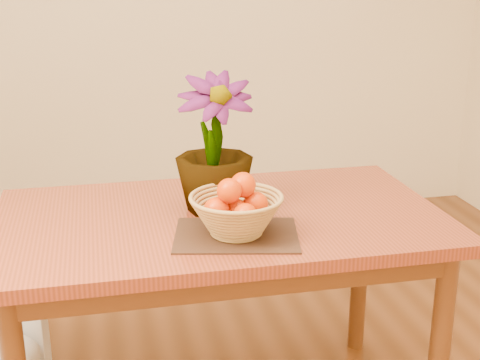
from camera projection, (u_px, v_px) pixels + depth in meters
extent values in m
cube|color=maroon|center=(221.00, 220.00, 2.11)|extent=(1.40, 0.80, 0.04)
cube|color=#522D13|center=(221.00, 238.00, 2.13)|extent=(1.28, 0.68, 0.08)
cylinder|color=#522D13|center=(439.00, 355.00, 2.06)|extent=(0.06, 0.06, 0.71)
cylinder|color=#522D13|center=(36.00, 299.00, 2.40)|extent=(0.06, 0.06, 0.71)
cylinder|color=#522D13|center=(360.00, 267.00, 2.65)|extent=(0.06, 0.06, 0.71)
cube|color=#351B13|center=(236.00, 235.00, 1.94)|extent=(0.40, 0.33, 0.01)
cylinder|color=tan|center=(236.00, 233.00, 1.94)|extent=(0.14, 0.14, 0.01)
sphere|color=#D94303|center=(236.00, 209.00, 1.91)|extent=(0.06, 0.06, 0.06)
sphere|color=#D94303|center=(255.00, 204.00, 1.94)|extent=(0.07, 0.07, 0.07)
sphere|color=#D94303|center=(228.00, 202.00, 1.97)|extent=(0.07, 0.07, 0.07)
sphere|color=#D94303|center=(216.00, 210.00, 1.89)|extent=(0.07, 0.07, 0.07)
sphere|color=#D94303|center=(245.00, 215.00, 1.86)|extent=(0.07, 0.07, 0.07)
sphere|color=#D94303|center=(243.00, 185.00, 1.91)|extent=(0.07, 0.07, 0.07)
sphere|color=#D94303|center=(229.00, 191.00, 1.87)|extent=(0.07, 0.07, 0.07)
imported|color=#1E4513|center=(214.00, 144.00, 2.08)|extent=(0.26, 0.26, 0.44)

